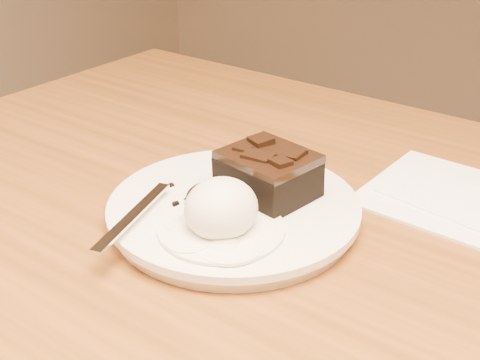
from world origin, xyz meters
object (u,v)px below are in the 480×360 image
Objects in this scene: ice_cream_scoop at (221,208)px; napkin at (448,195)px; plate at (234,211)px; brownie at (268,177)px; spoon at (205,194)px.

ice_cream_scoop is 0.25m from napkin.
brownie is at bearing 63.36° from plate.
spoon is 1.20× the size of napkin.
napkin is (0.13, 0.14, -0.04)m from brownie.
spoon is (-0.03, -0.01, 0.02)m from plate.
ice_cream_scoop is at bearing -64.86° from plate.
ice_cream_scoop is (0.02, -0.05, 0.03)m from plate.
ice_cream_scoop is at bearing -52.14° from spoon.
spoon is (-0.05, 0.03, -0.02)m from ice_cream_scoop.
ice_cream_scoop reaches higher than spoon.
napkin is at bearing 45.74° from brownie.
brownie is at bearing 29.99° from spoon.
plate is at bearing -131.42° from napkin.
ice_cream_scoop reaches higher than plate.
spoon reaches higher than plate.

